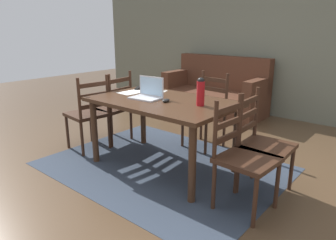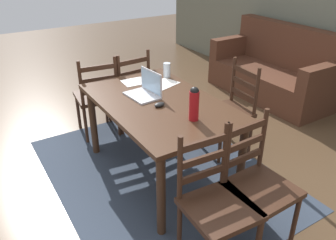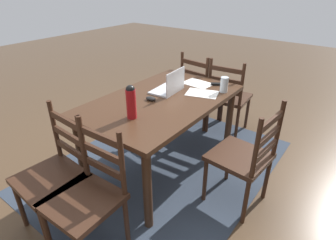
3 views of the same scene
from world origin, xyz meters
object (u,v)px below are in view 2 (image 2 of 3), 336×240
chair_right_near (216,204)px  water_bottle (194,103)px  laptop (146,89)px  tv_remote (150,74)px  dining_table (159,111)px  couch (274,72)px  drinking_glass (167,70)px  chair_far_head (230,110)px  chair_left_far (128,90)px  chair_right_far (257,185)px  computer_mouse (159,105)px  chair_left_near (97,97)px

chair_right_near → water_bottle: 0.78m
laptop → tv_remote: 0.55m
dining_table → tv_remote: tv_remote is taller
water_bottle → tv_remote: water_bottle is taller
couch → drinking_glass: couch is taller
chair_far_head → chair_left_far: size_ratio=1.00×
chair_right_far → couch: (-1.84, 2.19, -0.11)m
chair_far_head → computer_mouse: (0.09, -0.90, 0.32)m
tv_remote → chair_right_far: bearing=-36.5°
dining_table → water_bottle: water_bottle is taller
chair_left_near → tv_remote: bearing=47.4°
couch → computer_mouse: size_ratio=18.00×
chair_right_near → chair_left_near: (-2.10, -0.01, 0.00)m
chair_right_near → tv_remote: size_ratio=5.59×
dining_table → chair_left_far: chair_left_far is taller
chair_left_far → computer_mouse: chair_left_far is taller
chair_right_near → computer_mouse: 1.01m
chair_left_far → couch: 2.21m
chair_left_far → laptop: bearing=-14.5°
chair_far_head → drinking_glass: 0.77m
dining_table → couch: bearing=108.3°
water_bottle → tv_remote: (-1.08, 0.21, -0.13)m
chair_far_head → chair_left_near: bearing=-135.4°
drinking_glass → couch: bearing=98.7°
drinking_glass → water_bottle: bearing=-19.6°
chair_right_far → laptop: 1.29m
couch → computer_mouse: (0.88, -2.43, 0.42)m
chair_left_far → chair_right_near: bearing=-10.2°
chair_left_near → dining_table: bearing=10.5°
chair_right_near → tv_remote: chair_right_near is taller
dining_table → water_bottle: (0.45, 0.05, 0.24)m
chair_right_near → water_bottle: size_ratio=3.46×
couch → drinking_glass: bearing=-81.3°
chair_right_near → drinking_glass: size_ratio=6.38×
chair_left_near → drinking_glass: size_ratio=6.38×
chair_left_near → couch: bearing=84.2°
chair_right_far → chair_right_near: (0.00, -0.37, 0.00)m
chair_left_near → computer_mouse: (1.14, 0.14, 0.32)m
dining_table → computer_mouse: (0.10, -0.05, 0.11)m
chair_left_near → water_bottle: (1.50, 0.24, 0.44)m
chair_left_far → laptop: 0.97m
couch → computer_mouse: 2.62m
computer_mouse → chair_right_far: bearing=7.9°
computer_mouse → chair_right_near: bearing=-14.2°
couch → tv_remote: (0.16, -2.12, 0.42)m
drinking_glass → laptop: bearing=-53.2°
chair_left_far → drinking_glass: chair_left_far is taller
chair_right_far → chair_far_head: (-1.04, 0.66, 0.00)m
chair_far_head → computer_mouse: size_ratio=9.50×
couch → laptop: size_ratio=5.34×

